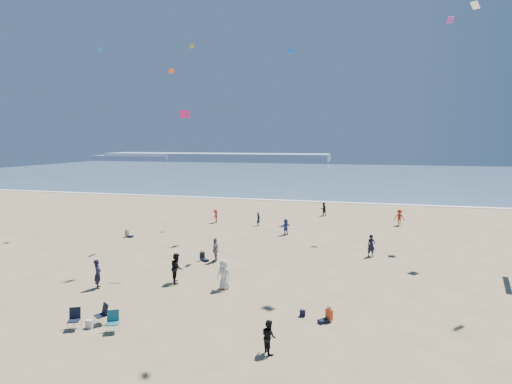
# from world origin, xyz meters

# --- Properties ---
(ground) EXTENTS (220.00, 220.00, 0.00)m
(ground) POSITION_xyz_m (0.00, 0.00, 0.00)
(ground) COLOR tan
(ground) RESTS_ON ground
(ocean) EXTENTS (220.00, 100.00, 0.06)m
(ocean) POSITION_xyz_m (0.00, 95.00, 0.03)
(ocean) COLOR #476B84
(ocean) RESTS_ON ground
(surf_line) EXTENTS (220.00, 1.20, 0.08)m
(surf_line) POSITION_xyz_m (0.00, 45.00, 0.04)
(surf_line) COLOR white
(surf_line) RESTS_ON ground
(headland_far) EXTENTS (110.00, 20.00, 3.20)m
(headland_far) POSITION_xyz_m (-60.00, 170.00, 1.60)
(headland_far) COLOR #7A8EA8
(headland_far) RESTS_ON ground
(headland_near) EXTENTS (40.00, 14.00, 2.00)m
(headland_near) POSITION_xyz_m (-100.00, 165.00, 1.00)
(headland_near) COLOR #7A8EA8
(headland_near) RESTS_ON ground
(standing_flyers) EXTENTS (34.65, 36.29, 1.95)m
(standing_flyers) POSITION_xyz_m (3.87, 14.61, 0.86)
(standing_flyers) COLOR black
(standing_flyers) RESTS_ON ground
(seated_group) EXTENTS (20.96, 24.40, 0.84)m
(seated_group) POSITION_xyz_m (-0.23, 5.37, 0.42)
(seated_group) COLOR white
(seated_group) RESTS_ON ground
(chair_cluster) EXTENTS (2.80, 1.61, 1.00)m
(chair_cluster) POSITION_xyz_m (-4.31, 1.43, 0.50)
(chair_cluster) COLOR black
(chair_cluster) RESTS_ON ground
(white_tote) EXTENTS (0.35, 0.20, 0.40)m
(white_tote) POSITION_xyz_m (-4.64, 1.38, 0.20)
(white_tote) COLOR silver
(white_tote) RESTS_ON ground
(black_backpack) EXTENTS (0.30, 0.22, 0.38)m
(black_backpack) POSITION_xyz_m (-3.88, 2.00, 0.19)
(black_backpack) COLOR black
(black_backpack) RESTS_ON ground
(navy_bag) EXTENTS (0.28, 0.18, 0.34)m
(navy_bag) POSITION_xyz_m (5.19, 5.24, 0.17)
(navy_bag) COLOR black
(navy_bag) RESTS_ON ground
(kites_aloft) EXTENTS (37.12, 40.59, 29.44)m
(kites_aloft) POSITION_xyz_m (9.14, 12.32, 14.97)
(kites_aloft) COLOR #FF1C08
(kites_aloft) RESTS_ON ground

